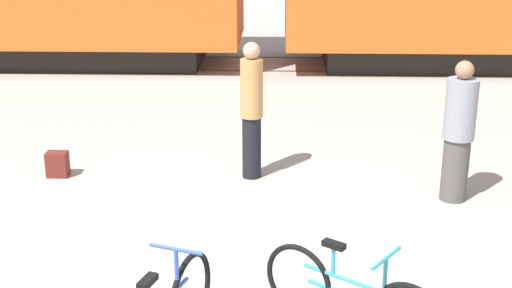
# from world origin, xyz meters

# --- Properties ---
(rail_near) EXTENTS (35.43, 0.07, 0.01)m
(rail_near) POSITION_xyz_m (0.00, 9.54, 0.01)
(rail_near) COLOR #4C4238
(rail_near) RESTS_ON ground_plane
(rail_far) EXTENTS (35.43, 0.07, 0.01)m
(rail_far) POSITION_xyz_m (0.00, 10.97, 0.01)
(rail_far) COLOR #4C4238
(rail_far) RESTS_ON ground_plane
(person_in_tan) EXTENTS (0.29, 0.29, 1.83)m
(person_in_tan) POSITION_xyz_m (0.01, 3.30, 0.94)
(person_in_tan) COLOR black
(person_in_tan) RESTS_ON ground_plane
(person_in_grey) EXTENTS (0.38, 0.38, 1.76)m
(person_in_grey) POSITION_xyz_m (2.54, 2.62, 0.87)
(person_in_grey) COLOR #514C47
(person_in_grey) RESTS_ON ground_plane
(backpack) EXTENTS (0.28, 0.20, 0.34)m
(backpack) POSITION_xyz_m (-2.60, 3.24, 0.17)
(backpack) COLOR maroon
(backpack) RESTS_ON ground_plane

